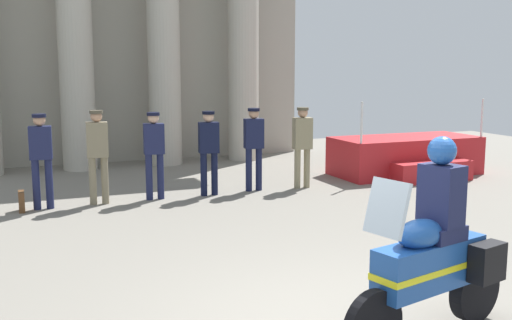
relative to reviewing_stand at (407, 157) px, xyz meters
The scene contains 10 objects.
colonnade_backdrop 8.05m from the reviewing_stand, 144.91° to the left, with size 10.39×1.68×7.52m.
reviewing_stand is the anchor object (origin of this frame).
officer_in_row_0 8.14m from the reviewing_stand, behind, with size 0.40×0.26×1.70m.
officer_in_row_1 7.17m from the reviewing_stand, behind, with size 0.40×0.26×1.74m.
officer_in_row_2 6.13m from the reviewing_stand, behind, with size 0.40×0.26×1.67m.
officer_in_row_3 5.07m from the reviewing_stand, behind, with size 0.40×0.26×1.66m.
officer_in_row_4 4.09m from the reviewing_stand, behind, with size 0.40×0.26×1.69m.
officer_in_row_5 3.07m from the reviewing_stand, behind, with size 0.40×0.26×1.69m.
motorcycle_with_rider 8.84m from the reviewing_stand, 124.56° to the right, with size 2.06×0.86×1.90m.
briefcase_on_ground 8.50m from the reviewing_stand, behind, with size 0.10×0.32×0.36m, color brown.
Camera 1 is at (-2.86, -4.77, 2.51)m, focal length 42.19 mm.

